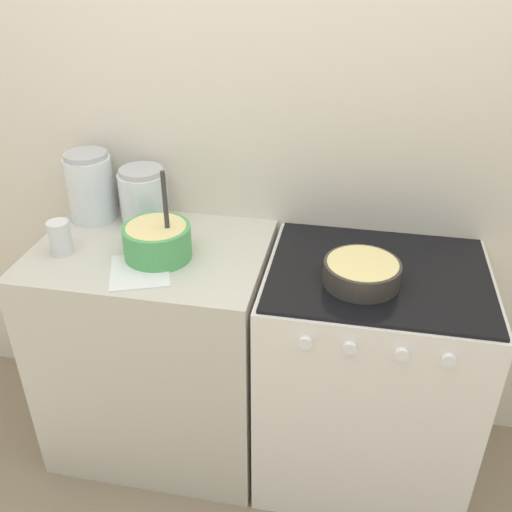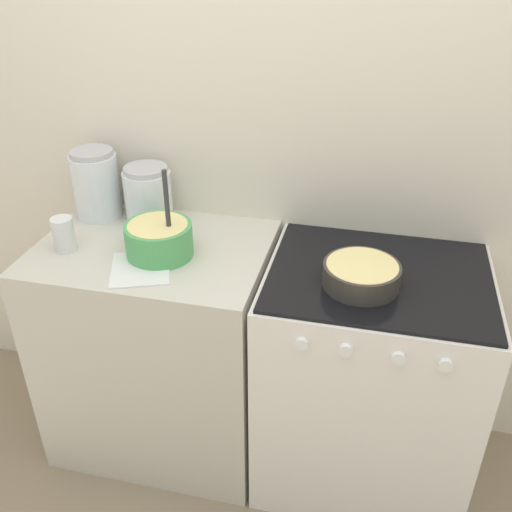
# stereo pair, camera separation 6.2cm
# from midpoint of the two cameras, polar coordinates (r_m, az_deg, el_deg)

# --- Properties ---
(ground_plane) EXTENTS (12.00, 12.00, 0.00)m
(ground_plane) POSITION_cam_midpoint_polar(r_m,az_deg,el_deg) (2.31, -1.68, -23.82)
(ground_plane) COLOR gray
(wall_back) EXTENTS (4.62, 0.05, 2.40)m
(wall_back) POSITION_cam_midpoint_polar(r_m,az_deg,el_deg) (2.07, 1.59, 11.50)
(wall_back) COLOR beige
(wall_back) RESTS_ON ground_plane
(countertop_cabinet) EXTENTS (0.81, 0.60, 0.89)m
(countertop_cabinet) POSITION_cam_midpoint_polar(r_m,az_deg,el_deg) (2.26, -10.35, -9.13)
(countertop_cabinet) COLOR beige
(countertop_cabinet) RESTS_ON ground_plane
(stove) EXTENTS (0.73, 0.61, 0.89)m
(stove) POSITION_cam_midpoint_polar(r_m,az_deg,el_deg) (2.15, 10.11, -11.70)
(stove) COLOR white
(stove) RESTS_ON ground_plane
(mixing_bowl) EXTENTS (0.23, 0.23, 0.31)m
(mixing_bowl) POSITION_cam_midpoint_polar(r_m,az_deg,el_deg) (1.93, -10.75, 1.62)
(mixing_bowl) COLOR #4CA559
(mixing_bowl) RESTS_ON countertop_cabinet
(baking_pan) EXTENTS (0.24, 0.24, 0.07)m
(baking_pan) POSITION_cam_midpoint_polar(r_m,az_deg,el_deg) (1.79, 9.57, -1.61)
(baking_pan) COLOR #38332D
(baking_pan) RESTS_ON stove
(storage_jar_left) EXTENTS (0.17, 0.17, 0.26)m
(storage_jar_left) POSITION_cam_midpoint_polar(r_m,az_deg,el_deg) (2.23, -16.93, 6.25)
(storage_jar_left) COLOR silver
(storage_jar_left) RESTS_ON countertop_cabinet
(storage_jar_middle) EXTENTS (0.18, 0.18, 0.21)m
(storage_jar_middle) POSITION_cam_midpoint_polar(r_m,az_deg,el_deg) (2.16, -11.94, 5.48)
(storage_jar_middle) COLOR silver
(storage_jar_middle) RESTS_ON countertop_cabinet
(tin_can) EXTENTS (0.07, 0.07, 0.12)m
(tin_can) POSITION_cam_midpoint_polar(r_m,az_deg,el_deg) (2.04, -19.82, 1.72)
(tin_can) COLOR silver
(tin_can) RESTS_ON countertop_cabinet
(recipe_page) EXTENTS (0.25, 0.27, 0.01)m
(recipe_page) POSITION_cam_midpoint_polar(r_m,az_deg,el_deg) (1.89, -12.46, -1.48)
(recipe_page) COLOR white
(recipe_page) RESTS_ON countertop_cabinet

